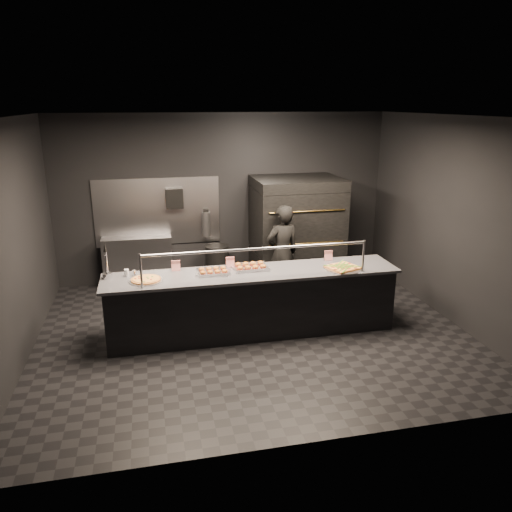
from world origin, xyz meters
name	(u,v)px	position (x,y,z in m)	size (l,w,h in m)	color
room	(250,231)	(-0.02, 0.05, 1.50)	(6.04, 6.00, 3.00)	black
service_counter	(253,302)	(0.00, 0.00, 0.46)	(4.10, 0.78, 1.37)	black
pizza_oven	(296,231)	(1.20, 1.90, 0.97)	(1.50, 1.23, 1.91)	black
prep_shelf	(138,261)	(-1.60, 2.32, 0.45)	(1.20, 0.35, 0.90)	#99999E
towel_dispenser	(174,198)	(-0.90, 2.39, 1.55)	(0.30, 0.20, 0.35)	black
fire_extinguisher	(206,224)	(-0.35, 2.40, 1.06)	(0.14, 0.14, 0.51)	#B2B2B7
beer_tap	(107,268)	(-1.95, 0.16, 1.06)	(0.13, 0.18, 0.50)	silver
round_pizza	(146,280)	(-1.45, -0.05, 0.94)	(0.45, 0.45, 0.03)	silver
slider_tray_a	(213,271)	(-0.54, 0.07, 0.95)	(0.51, 0.43, 0.07)	silver
slider_tray_b	(250,266)	(0.00, 0.15, 0.95)	(0.53, 0.42, 0.08)	silver
square_pizza	(343,268)	(1.27, -0.15, 0.94)	(0.52, 0.52, 0.05)	silver
condiment_jar	(129,273)	(-1.67, 0.18, 0.97)	(0.15, 0.06, 0.10)	silver
tent_cards	(246,261)	(-0.03, 0.28, 1.00)	(2.37, 0.04, 0.15)	white
trash_bin	(217,264)	(-0.20, 2.14, 0.35)	(0.42, 0.42, 0.70)	black
worker	(282,253)	(0.74, 1.16, 0.80)	(0.58, 0.38, 1.60)	black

